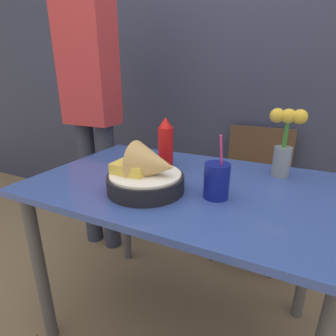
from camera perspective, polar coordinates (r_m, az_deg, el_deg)
The scene contains 9 objects.
ground_plane at distance 1.46m, azimuth 2.47°, elevation -30.78°, with size 12.00×12.00×0.00m, color #7A664C.
wall_window at distance 1.89m, azimuth 16.35°, elevation 24.15°, with size 7.00×0.06×2.60m.
dining_table at distance 1.06m, azimuth 2.96°, elevation -8.41°, with size 1.12×0.73×0.74m.
chair_far_window at distance 1.78m, azimuth 18.37°, elevation -2.53°, with size 0.40×0.40×0.81m.
food_basket at distance 0.90m, azimuth -4.41°, elevation -1.45°, with size 0.27×0.27×0.18m.
ketchup_bottle at distance 1.14m, azimuth -0.54°, elevation 5.39°, with size 0.07×0.07×0.22m.
drink_cup at distance 0.87m, azimuth 10.54°, elevation -2.95°, with size 0.08×0.08×0.22m.
flower_vase at distance 1.11m, azimuth 24.07°, elevation 5.53°, with size 0.13×0.07×0.27m.
person_standing at distance 1.67m, azimuth -16.49°, elevation 14.96°, with size 0.32×0.19×1.74m.
Camera 1 is at (0.36, -0.86, 1.12)m, focal length 28.00 mm.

